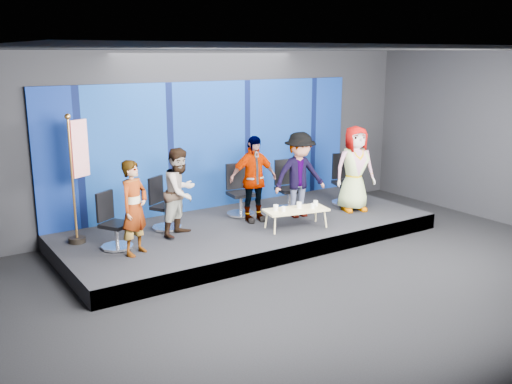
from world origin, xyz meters
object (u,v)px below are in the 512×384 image
chair_a (114,230)px  mug_d (313,206)px  chair_c (240,198)px  panelist_c (253,179)px  mug_b (284,209)px  panelist_b (180,192)px  mug_e (316,203)px  panelist_e (355,169)px  panelist_a (134,208)px  coffee_table (296,211)px  panelist_d (300,175)px  chair_b (164,212)px  chair_e (345,188)px  mug_a (276,208)px  chair_d (288,194)px  flag_stand (78,175)px  mug_c (299,205)px

chair_a → mug_d: chair_a is taller
mug_d → chair_c: bearing=116.0°
panelist_c → mug_b: (0.13, -0.81, -0.42)m
panelist_b → mug_e: size_ratio=16.37×
chair_c → panelist_e: panelist_e is taller
panelist_e → chair_a: bearing=-168.6°
panelist_a → panelist_e: size_ratio=0.88×
chair_a → coffee_table: bearing=-43.8°
panelist_c → mug_e: (0.87, -0.82, -0.42)m
chair_a → panelist_d: bearing=-33.3°
chair_b → panelist_c: size_ratio=0.58×
chair_e → mug_a: chair_e is taller
mug_b → mug_d: 0.59m
chair_a → mug_d: 3.59m
panelist_a → chair_b: size_ratio=1.59×
chair_a → chair_c: chair_c is taller
panelist_c → chair_b: bearing=170.3°
panelist_b → chair_a: bearing=152.2°
chair_a → mug_e: (3.64, -0.75, 0.10)m
panelist_e → mug_e: 1.40m
chair_d → panelist_e: 1.45m
panelist_a → coffee_table: (3.00, -0.29, -0.44)m
chair_b → coffee_table: (2.06, -1.28, 0.01)m
panelist_d → panelist_a: bearing=-167.3°
coffee_table → chair_a: bearing=166.8°
panelist_b → coffee_table: panelist_b is taller
mug_b → chair_e: bearing=20.0°
panelist_c → chair_d: size_ratio=1.59×
mug_b → chair_b: bearing=144.3°
mug_e → flag_stand: size_ratio=0.04×
panelist_b → mug_d: 2.44m
mug_e → flag_stand: 4.30m
chair_b → mug_e: chair_b is taller
chair_a → mug_b: chair_a is taller
panelist_b → mug_a: panelist_b is taller
panelist_c → mug_c: (0.51, -0.78, -0.41)m
chair_c → chair_a: bearing=-162.3°
panelist_b → chair_d: panelist_b is taller
coffee_table → mug_d: size_ratio=13.96×
panelist_b → mug_e: (2.40, -0.80, -0.37)m
panelist_d → coffee_table: bearing=-123.6°
chair_b → mug_b: (1.77, -1.27, 0.09)m
chair_e → mug_e: (-1.46, -0.81, 0.05)m
chair_c → panelist_c: bearing=-84.5°
panelist_a → chair_b: panelist_a is taller
chair_c → mug_c: bearing=-62.3°
chair_a → chair_e: size_ratio=0.88×
chair_d → chair_b: bearing=-176.5°
chair_a → chair_c: size_ratio=0.93×
chair_e → mug_c: chair_e is taller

